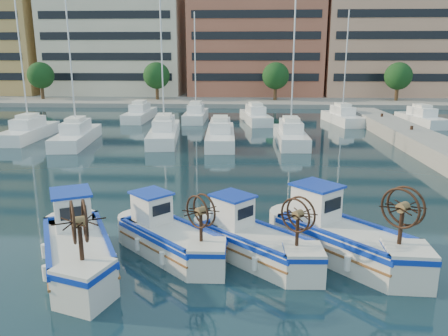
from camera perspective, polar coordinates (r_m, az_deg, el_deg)
ground at (r=15.00m, az=3.46°, el=-12.63°), size 300.00×300.00×0.00m
waterfront at (r=79.12m, az=10.34°, el=17.08°), size 180.00×40.00×25.60m
yacht_marina at (r=41.71m, az=-1.42°, el=5.56°), size 39.57×23.00×11.50m
fishing_boat_a at (r=15.28m, az=-18.65°, el=-9.49°), size 3.74×4.94×2.98m
fishing_boat_b at (r=15.63m, az=-7.28°, el=-8.65°), size 4.08×4.02×2.63m
fishing_boat_c at (r=15.19m, az=3.82°, el=-9.23°), size 4.16×4.03×2.66m
fishing_boat_d at (r=15.71m, az=15.05°, el=-8.47°), size 4.61×4.79×3.05m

